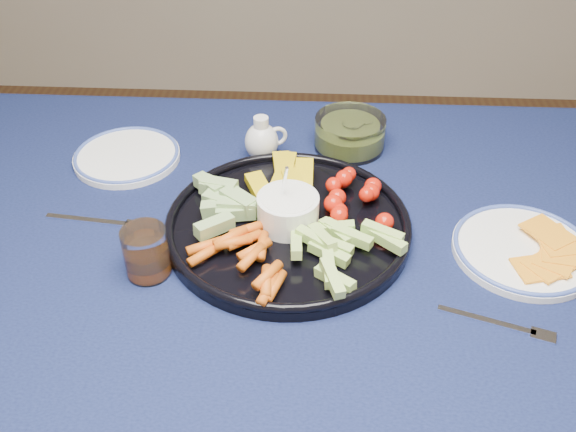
{
  "coord_description": "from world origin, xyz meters",
  "views": [
    {
      "loc": [
        0.13,
        -0.69,
        1.4
      ],
      "look_at": [
        0.08,
        0.1,
        0.78
      ],
      "focal_mm": 40.0,
      "sensor_mm": 36.0,
      "label": 1
    }
  ],
  "objects_px": {
    "side_plate_extra": "(127,156)",
    "juice_tumbler": "(147,255)",
    "creamer_pitcher": "(262,141)",
    "pickle_bowl": "(350,134)",
    "crudite_platter": "(286,221)",
    "cheese_plate": "(524,248)",
    "dining_table": "(232,312)"
  },
  "relations": [
    {
      "from": "cheese_plate",
      "to": "dining_table",
      "type": "bearing_deg",
      "value": -171.95
    },
    {
      "from": "side_plate_extra",
      "to": "juice_tumbler",
      "type": "bearing_deg",
      "value": -69.99
    },
    {
      "from": "dining_table",
      "to": "cheese_plate",
      "type": "relative_size",
      "value": 7.75
    },
    {
      "from": "dining_table",
      "to": "pickle_bowl",
      "type": "xyz_separation_m",
      "value": [
        0.19,
        0.36,
        0.12
      ]
    },
    {
      "from": "dining_table",
      "to": "creamer_pitcher",
      "type": "height_order",
      "value": "creamer_pitcher"
    },
    {
      "from": "pickle_bowl",
      "to": "juice_tumbler",
      "type": "xyz_separation_m",
      "value": [
        -0.3,
        -0.36,
        0.01
      ]
    },
    {
      "from": "pickle_bowl",
      "to": "side_plate_extra",
      "type": "xyz_separation_m",
      "value": [
        -0.41,
        -0.07,
        -0.02
      ]
    },
    {
      "from": "creamer_pitcher",
      "to": "pickle_bowl",
      "type": "height_order",
      "value": "creamer_pitcher"
    },
    {
      "from": "juice_tumbler",
      "to": "side_plate_extra",
      "type": "xyz_separation_m",
      "value": [
        -0.11,
        0.3,
        -0.03
      ]
    },
    {
      "from": "creamer_pitcher",
      "to": "pickle_bowl",
      "type": "relative_size",
      "value": 0.65
    },
    {
      "from": "dining_table",
      "to": "creamer_pitcher",
      "type": "distance_m",
      "value": 0.33
    },
    {
      "from": "crudite_platter",
      "to": "creamer_pitcher",
      "type": "distance_m",
      "value": 0.22
    },
    {
      "from": "creamer_pitcher",
      "to": "pickle_bowl",
      "type": "distance_m",
      "value": 0.17
    },
    {
      "from": "pickle_bowl",
      "to": "dining_table",
      "type": "bearing_deg",
      "value": -117.72
    },
    {
      "from": "crudite_platter",
      "to": "creamer_pitcher",
      "type": "xyz_separation_m",
      "value": [
        -0.06,
        0.21,
        0.01
      ]
    },
    {
      "from": "juice_tumbler",
      "to": "creamer_pitcher",
      "type": "bearing_deg",
      "value": 65.75
    },
    {
      "from": "cheese_plate",
      "to": "side_plate_extra",
      "type": "bearing_deg",
      "value": 161.38
    },
    {
      "from": "dining_table",
      "to": "juice_tumbler",
      "type": "relative_size",
      "value": 21.3
    },
    {
      "from": "creamer_pitcher",
      "to": "juice_tumbler",
      "type": "bearing_deg",
      "value": -114.25
    },
    {
      "from": "cheese_plate",
      "to": "side_plate_extra",
      "type": "distance_m",
      "value": 0.71
    },
    {
      "from": "creamer_pitcher",
      "to": "side_plate_extra",
      "type": "xyz_separation_m",
      "value": [
        -0.25,
        -0.02,
        -0.03
      ]
    },
    {
      "from": "side_plate_extra",
      "to": "cheese_plate",
      "type": "bearing_deg",
      "value": -18.62
    },
    {
      "from": "dining_table",
      "to": "pickle_bowl",
      "type": "distance_m",
      "value": 0.42
    },
    {
      "from": "pickle_bowl",
      "to": "cheese_plate",
      "type": "bearing_deg",
      "value": -48.28
    },
    {
      "from": "crudite_platter",
      "to": "juice_tumbler",
      "type": "xyz_separation_m",
      "value": [
        -0.2,
        -0.1,
        0.01
      ]
    },
    {
      "from": "crudite_platter",
      "to": "cheese_plate",
      "type": "height_order",
      "value": "crudite_platter"
    },
    {
      "from": "creamer_pitcher",
      "to": "side_plate_extra",
      "type": "height_order",
      "value": "creamer_pitcher"
    },
    {
      "from": "cheese_plate",
      "to": "juice_tumbler",
      "type": "distance_m",
      "value": 0.57
    },
    {
      "from": "dining_table",
      "to": "crudite_platter",
      "type": "xyz_separation_m",
      "value": [
        0.08,
        0.1,
        0.11
      ]
    },
    {
      "from": "pickle_bowl",
      "to": "side_plate_extra",
      "type": "height_order",
      "value": "pickle_bowl"
    },
    {
      "from": "cheese_plate",
      "to": "side_plate_extra",
      "type": "relative_size",
      "value": 1.1
    },
    {
      "from": "pickle_bowl",
      "to": "side_plate_extra",
      "type": "bearing_deg",
      "value": -170.98
    }
  ]
}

